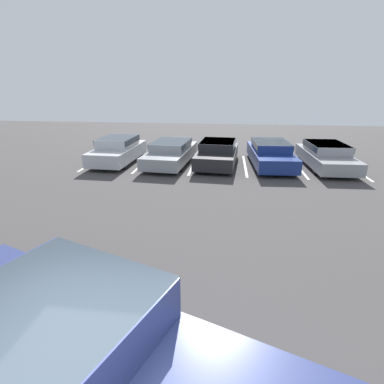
{
  "coord_description": "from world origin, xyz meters",
  "views": [
    {
      "loc": [
        1.09,
        -1.76,
        3.88
      ],
      "look_at": [
        0.15,
        6.16,
        1.0
      ],
      "focal_mm": 28.0,
      "sensor_mm": 36.0,
      "label": 1
    }
  ],
  "objects_px": {
    "parked_sedan_a": "(118,149)",
    "parked_sedan_b": "(171,151)",
    "parked_sedan_c": "(218,152)",
    "parked_sedan_d": "(270,153)",
    "pickup_truck": "(83,371)",
    "parked_sedan_e": "(326,155)"
  },
  "relations": [
    {
      "from": "parked_sedan_a",
      "to": "parked_sedan_b",
      "type": "height_order",
      "value": "parked_sedan_a"
    },
    {
      "from": "pickup_truck",
      "to": "parked_sedan_a",
      "type": "bearing_deg",
      "value": 129.11
    },
    {
      "from": "pickup_truck",
      "to": "parked_sedan_d",
      "type": "height_order",
      "value": "pickup_truck"
    },
    {
      "from": "parked_sedan_b",
      "to": "parked_sedan_d",
      "type": "bearing_deg",
      "value": 96.81
    },
    {
      "from": "parked_sedan_b",
      "to": "parked_sedan_d",
      "type": "height_order",
      "value": "parked_sedan_d"
    },
    {
      "from": "parked_sedan_a",
      "to": "parked_sedan_c",
      "type": "height_order",
      "value": "parked_sedan_a"
    },
    {
      "from": "pickup_truck",
      "to": "parked_sedan_a",
      "type": "xyz_separation_m",
      "value": [
        -4.16,
        12.57,
        -0.2
      ]
    },
    {
      "from": "parked_sedan_a",
      "to": "parked_sedan_d",
      "type": "height_order",
      "value": "parked_sedan_a"
    },
    {
      "from": "parked_sedan_c",
      "to": "parked_sedan_d",
      "type": "bearing_deg",
      "value": 98.68
    },
    {
      "from": "parked_sedan_e",
      "to": "parked_sedan_b",
      "type": "bearing_deg",
      "value": -90.75
    },
    {
      "from": "parked_sedan_a",
      "to": "parked_sedan_e",
      "type": "xyz_separation_m",
      "value": [
        10.47,
        0.23,
        -0.05
      ]
    },
    {
      "from": "pickup_truck",
      "to": "parked_sedan_d",
      "type": "xyz_separation_m",
      "value": [
        3.64,
        12.85,
        -0.25
      ]
    },
    {
      "from": "parked_sedan_e",
      "to": "parked_sedan_d",
      "type": "bearing_deg",
      "value": -92.96
    },
    {
      "from": "pickup_truck",
      "to": "parked_sedan_e",
      "type": "bearing_deg",
      "value": 84.55
    },
    {
      "from": "pickup_truck",
      "to": "parked_sedan_c",
      "type": "xyz_separation_m",
      "value": [
        1.01,
        12.65,
        -0.25
      ]
    },
    {
      "from": "pickup_truck",
      "to": "parked_sedan_d",
      "type": "relative_size",
      "value": 1.27
    },
    {
      "from": "parked_sedan_b",
      "to": "parked_sedan_e",
      "type": "bearing_deg",
      "value": 95.64
    },
    {
      "from": "parked_sedan_b",
      "to": "pickup_truck",
      "type": "bearing_deg",
      "value": 10.75
    },
    {
      "from": "parked_sedan_b",
      "to": "parked_sedan_c",
      "type": "distance_m",
      "value": 2.38
    },
    {
      "from": "parked_sedan_b",
      "to": "parked_sedan_a",
      "type": "bearing_deg",
      "value": -83.82
    },
    {
      "from": "parked_sedan_c",
      "to": "parked_sedan_e",
      "type": "height_order",
      "value": "parked_sedan_c"
    },
    {
      "from": "pickup_truck",
      "to": "parked_sedan_b",
      "type": "bearing_deg",
      "value": 116.99
    }
  ]
}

